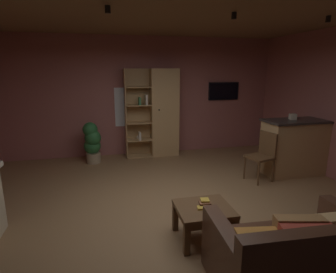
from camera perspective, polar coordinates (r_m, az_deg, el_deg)
floor at (r=4.28m, az=1.24°, el=-15.20°), size 6.57×6.18×0.02m
wall_back at (r=6.85m, az=-5.12°, el=8.16°), size 6.69×0.06×2.83m
ceiling at (r=3.84m, az=1.47°, el=25.50°), size 6.57×6.18×0.02m
window_pane_back at (r=6.80m, az=-8.47°, el=6.01°), size 0.58×0.01×0.93m
bookshelf_cabinet at (r=6.69m, az=-1.48°, el=4.79°), size 1.27×0.41×2.09m
kitchen_bar_counter at (r=6.15m, az=25.36°, el=-1.88°), size 1.48×0.64×1.10m
tissue_box at (r=5.99m, az=24.31°, el=3.76°), size 0.15×0.15×0.11m
leather_couch at (r=3.09m, az=24.62°, el=-22.14°), size 1.55×1.01×0.84m
coffee_table at (r=3.54m, az=7.37°, el=-15.43°), size 0.66×0.60×0.42m
table_book_0 at (r=3.45m, az=7.10°, el=-14.38°), size 0.14×0.11×0.02m
table_book_1 at (r=3.52m, az=7.58°, el=-13.41°), size 0.14×0.11×0.02m
table_book_2 at (r=3.54m, az=7.59°, el=-12.85°), size 0.12×0.12×0.02m
dining_chair at (r=5.50m, az=18.97°, el=-3.24°), size 0.51×0.51×0.92m
potted_floor_plant at (r=6.43m, az=-15.35°, el=-1.04°), size 0.39×0.42×0.93m
wall_mounted_tv at (r=7.36m, az=11.37°, el=9.14°), size 0.80×0.06×0.45m
track_light_spot_1 at (r=3.77m, az=-12.31°, el=24.20°), size 0.07×0.07×0.09m
track_light_spot_2 at (r=4.18m, az=13.45°, el=23.04°), size 0.07×0.07×0.09m
track_light_spot_3 at (r=4.91m, az=30.12°, el=20.19°), size 0.07×0.07×0.09m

